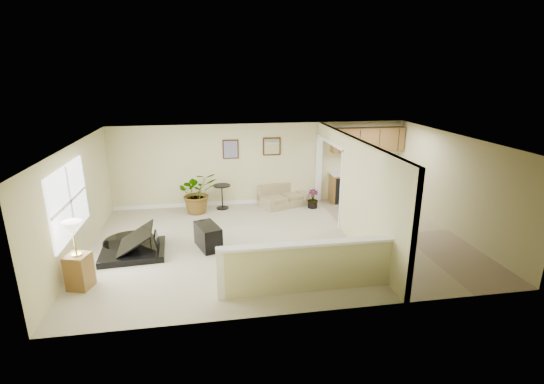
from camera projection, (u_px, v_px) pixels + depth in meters
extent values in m
plane|color=beige|center=(279.00, 241.00, 9.65)|extent=(9.00, 9.00, 0.00)
cube|color=beige|center=(262.00, 164.00, 12.11)|extent=(9.00, 0.04, 2.50)
cube|color=beige|center=(312.00, 246.00, 6.45)|extent=(9.00, 0.04, 2.50)
cube|color=beige|center=(77.00, 203.00, 8.59)|extent=(0.04, 6.00, 2.50)
cube|color=beige|center=(454.00, 184.00, 9.97)|extent=(0.04, 6.00, 2.50)
cube|color=silver|center=(280.00, 140.00, 8.91)|extent=(9.00, 6.00, 0.04)
cube|color=tan|center=(399.00, 233.00, 10.13)|extent=(2.70, 6.00, 0.01)
cube|color=beige|center=(372.00, 205.00, 8.43)|extent=(0.12, 3.60, 2.50)
cube|color=beige|center=(332.00, 135.00, 10.92)|extent=(0.12, 2.35, 0.40)
cube|color=beige|center=(309.00, 268.00, 7.36)|extent=(3.30, 0.12, 0.95)
cube|color=white|center=(310.00, 244.00, 7.22)|extent=(3.40, 0.22, 0.05)
cube|color=white|center=(220.00, 274.00, 7.10)|extent=(0.14, 0.14, 1.00)
cube|color=white|center=(69.00, 201.00, 8.06)|extent=(0.05, 2.15, 1.45)
cube|color=#391F14|center=(231.00, 149.00, 11.79)|extent=(0.48, 0.03, 0.58)
cube|color=#966081|center=(231.00, 149.00, 11.77)|extent=(0.40, 0.01, 0.50)
cube|color=#391F14|center=(272.00, 146.00, 11.97)|extent=(0.55, 0.03, 0.55)
cube|color=silver|center=(272.00, 147.00, 11.95)|extent=(0.46, 0.01, 0.46)
cube|color=brown|center=(366.00, 187.00, 12.57)|extent=(2.30, 0.60, 0.90)
cube|color=beige|center=(367.00, 173.00, 12.43)|extent=(2.36, 0.65, 0.04)
cube|color=black|center=(342.00, 189.00, 12.45)|extent=(0.60, 0.60, 0.84)
cube|color=brown|center=(368.00, 140.00, 12.24)|extent=(2.30, 0.35, 0.75)
cube|color=black|center=(130.00, 224.00, 8.75)|extent=(1.47, 1.30, 0.29)
cylinder|color=black|center=(128.00, 216.00, 9.23)|extent=(1.19, 1.19, 0.29)
cube|color=white|center=(169.00, 224.00, 8.89)|extent=(0.28, 0.97, 0.02)
cube|color=black|center=(125.00, 212.00, 8.75)|extent=(1.17, 1.18, 0.65)
cube|color=black|center=(208.00, 236.00, 9.24)|extent=(0.68, 0.94, 0.56)
cube|color=tan|center=(284.00, 199.00, 12.18)|extent=(1.64, 1.29, 0.40)
cube|color=tan|center=(282.00, 183.00, 12.36)|extent=(1.41, 0.71, 0.42)
cube|color=tan|center=(263.00, 191.00, 12.00)|extent=(0.46, 0.82, 0.15)
cube|color=tan|center=(304.00, 189.00, 12.20)|extent=(0.46, 0.82, 0.15)
cylinder|color=black|center=(223.00, 208.00, 11.95)|extent=(0.37, 0.37, 0.03)
cylinder|color=black|center=(222.00, 197.00, 11.84)|extent=(0.04, 0.04, 0.71)
cylinder|color=black|center=(222.00, 186.00, 11.74)|extent=(0.51, 0.51, 0.03)
cylinder|color=black|center=(198.00, 208.00, 11.60)|extent=(0.35, 0.35, 0.25)
imported|color=#1F4715|center=(197.00, 192.00, 11.45)|extent=(1.33, 1.23, 1.23)
cylinder|color=black|center=(313.00, 204.00, 12.00)|extent=(0.30, 0.30, 0.21)
imported|color=#1F4715|center=(313.00, 199.00, 11.94)|extent=(0.39, 0.39, 0.57)
cube|color=brown|center=(79.00, 271.00, 7.50)|extent=(0.50, 0.50, 0.69)
cylinder|color=gold|center=(77.00, 254.00, 7.40)|extent=(0.18, 0.18, 0.02)
cylinder|color=gold|center=(75.00, 243.00, 7.33)|extent=(0.03, 0.03, 0.46)
cone|color=#FFEBD0|center=(73.00, 229.00, 7.25)|extent=(0.37, 0.37, 0.30)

